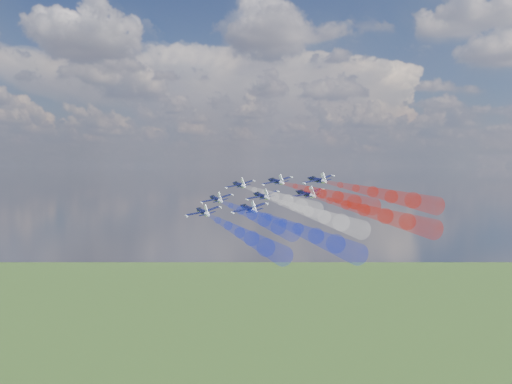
% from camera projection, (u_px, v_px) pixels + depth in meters
% --- Properties ---
extents(jet_lead, '(15.11, 15.66, 6.23)m').
position_uv_depth(jet_lead, '(239.00, 185.00, 174.12)').
color(jet_lead, black).
extents(trail_lead, '(30.21, 40.22, 8.43)m').
position_uv_depth(trail_lead, '(276.00, 197.00, 148.09)').
color(trail_lead, white).
extents(jet_inner_left, '(15.11, 15.66, 6.23)m').
position_uv_depth(jet_inner_left, '(216.00, 199.00, 160.58)').
color(jet_inner_left, black).
extents(trail_inner_left, '(30.21, 40.22, 8.43)m').
position_uv_depth(trail_inner_left, '(252.00, 215.00, 134.56)').
color(trail_inner_left, '#192CD9').
extents(jet_inner_right, '(15.11, 15.66, 6.23)m').
position_uv_depth(jet_inner_right, '(276.00, 181.00, 165.66)').
color(jet_inner_right, black).
extents(trail_inner_right, '(30.21, 40.22, 8.43)m').
position_uv_depth(trail_inner_right, '(322.00, 193.00, 139.64)').
color(trail_inner_right, red).
extents(jet_outer_left, '(15.11, 15.66, 6.23)m').
position_uv_depth(jet_outer_left, '(203.00, 212.00, 146.94)').
color(jet_outer_left, black).
extents(trail_outer_left, '(30.21, 40.22, 8.43)m').
position_uv_depth(trail_outer_left, '(240.00, 232.00, 120.92)').
color(trail_outer_left, '#192CD9').
extents(jet_center_third, '(15.11, 15.66, 6.23)m').
position_uv_depth(jet_center_third, '(261.00, 196.00, 154.47)').
color(jet_center_third, black).
extents(trail_center_third, '(30.21, 40.22, 8.43)m').
position_uv_depth(trail_center_third, '(308.00, 212.00, 128.44)').
color(trail_center_third, white).
extents(jet_outer_right, '(15.11, 15.66, 6.23)m').
position_uv_depth(jet_outer_right, '(317.00, 180.00, 159.19)').
color(jet_outer_right, black).
extents(trail_outer_right, '(30.21, 40.22, 8.43)m').
position_uv_depth(trail_outer_right, '(373.00, 192.00, 133.17)').
color(trail_outer_right, red).
extents(jet_rear_left, '(15.11, 15.66, 6.23)m').
position_uv_depth(jet_rear_left, '(249.00, 209.00, 140.17)').
color(jet_rear_left, black).
extents(trail_rear_left, '(30.21, 40.22, 8.43)m').
position_uv_depth(trail_rear_left, '(298.00, 229.00, 114.14)').
color(trail_rear_left, '#192CD9').
extents(jet_rear_right, '(15.11, 15.66, 6.23)m').
position_uv_depth(jet_rear_right, '(306.00, 194.00, 147.06)').
color(jet_rear_right, black).
extents(trail_rear_right, '(30.21, 40.22, 8.43)m').
position_uv_depth(trail_rear_right, '(365.00, 210.00, 121.03)').
color(trail_rear_right, red).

